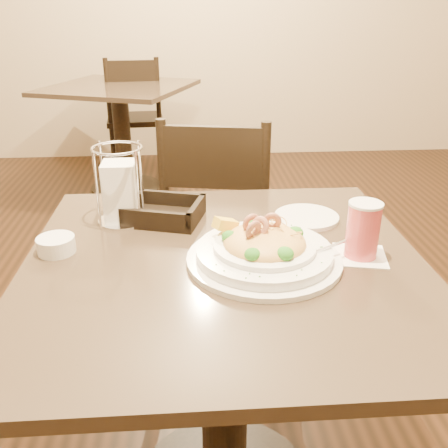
{
  "coord_description": "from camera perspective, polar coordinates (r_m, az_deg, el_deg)",
  "views": [
    {
      "loc": [
        -0.07,
        -0.99,
        1.3
      ],
      "look_at": [
        0.0,
        0.02,
        0.84
      ],
      "focal_mm": 40.0,
      "sensor_mm": 36.0,
      "label": 1
    }
  ],
  "objects": [
    {
      "name": "background_table",
      "position": [
        3.7,
        -11.67,
        11.54
      ],
      "size": [
        1.16,
        1.16,
        0.76
      ],
      "rotation": [
        0.0,
        0.0,
        -0.36
      ],
      "color": "black",
      "rests_on": "ground"
    },
    {
      "name": "dining_chair_far",
      "position": [
        3.99,
        -10.14,
        12.22
      ],
      "size": [
        0.46,
        0.46,
        0.93
      ],
      "rotation": [
        0.0,
        0.0,
        3.23
      ],
      "color": "black",
      "rests_on": "ground"
    },
    {
      "name": "butter_ramekin",
      "position": [
        1.21,
        -18.64,
        -2.27
      ],
      "size": [
        0.11,
        0.11,
        0.04
      ],
      "primitive_type": "cylinder",
      "rotation": [
        0.0,
        0.0,
        -0.43
      ],
      "color": "white",
      "rests_on": "main_table"
    },
    {
      "name": "bread_basket",
      "position": [
        1.33,
        -6.84,
        1.28
      ],
      "size": [
        0.23,
        0.2,
        0.05
      ],
      "rotation": [
        0.0,
        0.0,
        -0.28
      ],
      "color": "black",
      "rests_on": "main_table"
    },
    {
      "name": "side_plate",
      "position": [
        1.35,
        9.41,
        0.79
      ],
      "size": [
        0.2,
        0.2,
        0.01
      ],
      "primitive_type": "cylinder",
      "rotation": [
        0.0,
        0.0,
        0.18
      ],
      "color": "white",
      "rests_on": "main_table"
    },
    {
      "name": "main_table",
      "position": [
        1.26,
        0.07,
        -13.91
      ],
      "size": [
        0.9,
        0.9,
        0.76
      ],
      "color": "black",
      "rests_on": "ground"
    },
    {
      "name": "dining_chair_near",
      "position": [
        1.97,
        -0.67,
        0.2
      ],
      "size": [
        0.49,
        0.49,
        0.93
      ],
      "rotation": [
        0.0,
        0.0,
        2.96
      ],
      "color": "black",
      "rests_on": "ground"
    },
    {
      "name": "napkin_caddy",
      "position": [
        1.31,
        -11.75,
        3.8
      ],
      "size": [
        0.13,
        0.13,
        0.2
      ],
      "rotation": [
        0.0,
        0.0,
        -0.2
      ],
      "color": "silver",
      "rests_on": "main_table"
    },
    {
      "name": "drink_glass",
      "position": [
        1.15,
        15.59,
        -0.7
      ],
      "size": [
        0.14,
        0.14,
        0.13
      ],
      "rotation": [
        0.0,
        0.0,
        -0.2
      ],
      "color": "white",
      "rests_on": "main_table"
    },
    {
      "name": "pasta_bowl",
      "position": [
        1.11,
        4.6,
        -2.9
      ],
      "size": [
        0.38,
        0.35,
        0.11
      ],
      "rotation": [
        0.0,
        0.0,
        0.32
      ],
      "color": "white",
      "rests_on": "main_table"
    }
  ]
}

